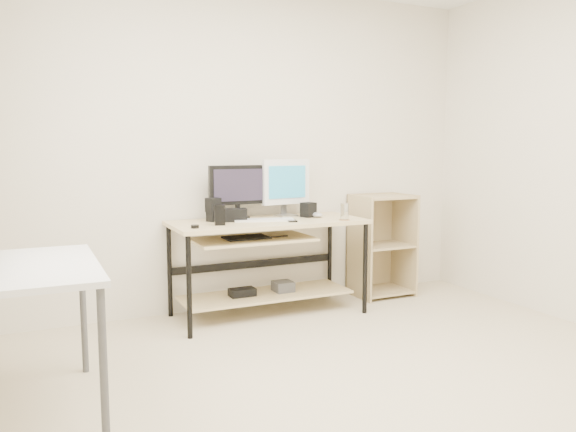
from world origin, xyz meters
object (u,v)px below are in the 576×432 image
at_px(black_monitor, 238,188).
at_px(audio_controller, 220,215).
at_px(desk, 265,247).
at_px(shelf_unit, 379,244).
at_px(side_table, 32,281).
at_px(white_imac, 286,183).

bearing_deg(black_monitor, audio_controller, -130.11).
distance_m(desk, shelf_unit, 1.19).
bearing_deg(audio_controller, side_table, -131.76).
bearing_deg(desk, shelf_unit, 7.77).
bearing_deg(white_imac, side_table, -155.12).
bearing_deg(audio_controller, desk, 27.08).
bearing_deg(black_monitor, white_imac, -0.69).
bearing_deg(shelf_unit, side_table, -156.67).
xyz_separation_m(desk, white_imac, (0.27, 0.18, 0.48)).
xyz_separation_m(desk, black_monitor, (-0.15, 0.18, 0.45)).
relative_size(side_table, audio_controller, 6.74).
bearing_deg(side_table, shelf_unit, 23.33).
xyz_separation_m(desk, side_table, (-1.65, -1.06, 0.13)).
xyz_separation_m(side_table, black_monitor, (1.50, 1.24, 0.32)).
bearing_deg(black_monitor, side_table, -140.73).
distance_m(shelf_unit, black_monitor, 1.44).
bearing_deg(desk, white_imac, 33.94).
height_order(desk, audio_controller, audio_controller).
relative_size(black_monitor, white_imac, 0.99).
bearing_deg(shelf_unit, white_imac, 178.86).
relative_size(white_imac, audio_controller, 3.14).
relative_size(side_table, black_monitor, 2.17).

